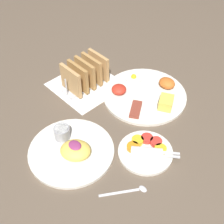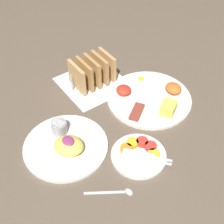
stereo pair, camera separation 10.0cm
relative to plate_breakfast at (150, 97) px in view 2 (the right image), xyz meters
The scene contains 7 objects.
ground_plane 0.19m from the plate_breakfast, 85.60° to the right, with size 3.00×3.00×0.00m, color brown.
napkin_flat 0.22m from the plate_breakfast, 149.36° to the right, with size 0.22×0.22×0.00m.
plate_breakfast is the anchor object (origin of this frame).
plate_condiments 0.25m from the plate_breakfast, 47.58° to the right, with size 0.17×0.16×0.04m.
plate_foreground 0.34m from the plate_breakfast, 87.54° to the right, with size 0.25×0.25×0.06m.
toast_rack 0.23m from the plate_breakfast, 149.36° to the right, with size 0.10×0.18×0.10m.
teaspoon 0.38m from the plate_breakfast, 53.82° to the right, with size 0.08×0.11×0.01m.
Camera 2 is at (0.56, -0.38, 0.74)m, focal length 50.00 mm.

